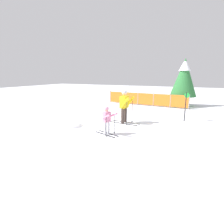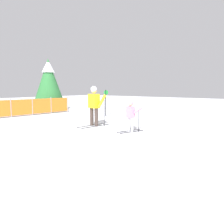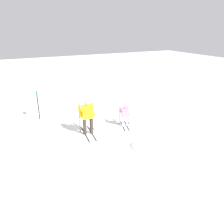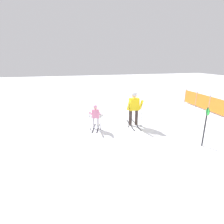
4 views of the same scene
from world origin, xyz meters
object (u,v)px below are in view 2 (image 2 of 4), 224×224
at_px(safety_fence, 22,107).
at_px(conifer_far, 49,79).
at_px(skier_child, 131,113).
at_px(skier_adult, 94,102).
at_px(trail_marker, 106,100).

height_order(safety_fence, conifer_far, conifer_far).
xyz_separation_m(skier_child, safety_fence, (-0.30, 7.68, -0.17)).
bearing_deg(safety_fence, skier_child, -87.79).
bearing_deg(skier_adult, safety_fence, 99.63).
xyz_separation_m(safety_fence, conifer_far, (2.75, 1.16, 1.80)).
distance_m(skier_adult, trail_marker, 3.40).
relative_size(skier_child, safety_fence, 0.18).
height_order(conifer_far, trail_marker, conifer_far).
xyz_separation_m(skier_child, conifer_far, (2.45, 8.84, 1.63)).
bearing_deg(trail_marker, safety_fence, 129.51).
height_order(skier_child, trail_marker, trail_marker).
relative_size(skier_child, trail_marker, 0.77).
bearing_deg(skier_child, safety_fence, 109.75).
bearing_deg(conifer_far, skier_adult, -109.54).
bearing_deg(skier_child, skier_adult, 106.78).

